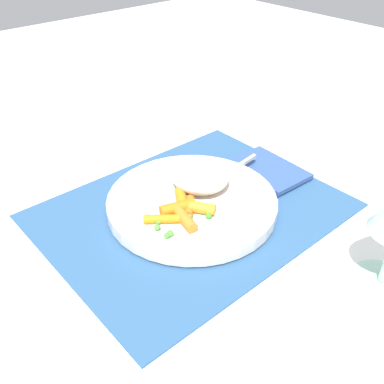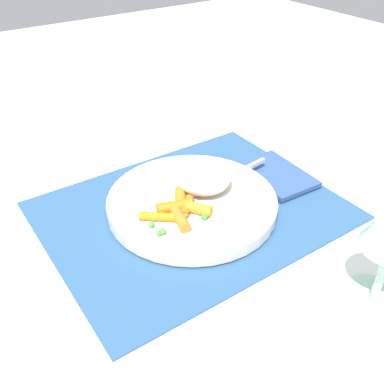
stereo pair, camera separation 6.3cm
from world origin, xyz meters
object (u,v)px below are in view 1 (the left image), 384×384
object	(u,v)px
carrot_portion	(183,209)
fork	(206,187)
napkin	(268,169)
rice_mound	(200,176)
plate	(192,203)

from	to	relation	value
carrot_portion	fork	xyz separation A→B (m)	(-0.07, -0.03, -0.00)
napkin	carrot_portion	bearing A→B (deg)	4.21
rice_mound	fork	xyz separation A→B (m)	(-0.00, 0.01, -0.02)
plate	rice_mound	size ratio (longest dim) A/B	2.75
rice_mound	napkin	world-z (taller)	rice_mound
plate	rice_mound	distance (m)	0.04
plate	fork	bearing A→B (deg)	-173.04
carrot_portion	napkin	bearing A→B (deg)	-175.79
plate	carrot_portion	size ratio (longest dim) A/B	2.62
rice_mound	fork	world-z (taller)	rice_mound
fork	napkin	world-z (taller)	fork
rice_mound	fork	distance (m)	0.02
rice_mound	carrot_portion	bearing A→B (deg)	29.19
plate	fork	size ratio (longest dim) A/B	1.19
rice_mound	fork	bearing A→B (deg)	110.52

